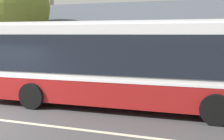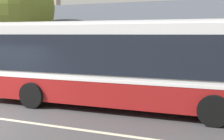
{
  "view_description": "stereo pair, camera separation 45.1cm",
  "coord_description": "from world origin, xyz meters",
  "px_view_note": "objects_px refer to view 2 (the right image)",
  "views": [
    {
      "loc": [
        6.71,
        -7.33,
        2.84
      ],
      "look_at": [
        3.08,
        3.31,
        1.39
      ],
      "focal_mm": 45.0,
      "sensor_mm": 36.0,
      "label": 1
    },
    {
      "loc": [
        7.13,
        -7.18,
        2.84
      ],
      "look_at": [
        3.08,
        3.31,
        1.39
      ],
      "focal_mm": 45.0,
      "sensor_mm": 36.0,
      "label": 2
    }
  ],
  "objects_px": {
    "transit_bus": "(119,62)",
    "street_tree_secondary": "(16,8)",
    "bench_by_building": "(45,76)",
    "bike_rack": "(14,70)"
  },
  "relations": [
    {
      "from": "transit_bus",
      "to": "street_tree_secondary",
      "type": "relative_size",
      "value": 1.68
    },
    {
      "from": "transit_bus",
      "to": "bike_rack",
      "type": "relative_size",
      "value": 9.82
    },
    {
      "from": "transit_bus",
      "to": "bench_by_building",
      "type": "bearing_deg",
      "value": 152.66
    },
    {
      "from": "bench_by_building",
      "to": "street_tree_secondary",
      "type": "height_order",
      "value": "street_tree_secondary"
    },
    {
      "from": "bench_by_building",
      "to": "bike_rack",
      "type": "distance_m",
      "value": 2.77
    },
    {
      "from": "bench_by_building",
      "to": "transit_bus",
      "type": "bearing_deg",
      "value": -27.34
    },
    {
      "from": "transit_bus",
      "to": "street_tree_secondary",
      "type": "distance_m",
      "value": 9.5
    },
    {
      "from": "transit_bus",
      "to": "bike_rack",
      "type": "bearing_deg",
      "value": 156.93
    },
    {
      "from": "bike_rack",
      "to": "street_tree_secondary",
      "type": "bearing_deg",
      "value": 105.59
    },
    {
      "from": "bench_by_building",
      "to": "bike_rack",
      "type": "height_order",
      "value": "bench_by_building"
    }
  ]
}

